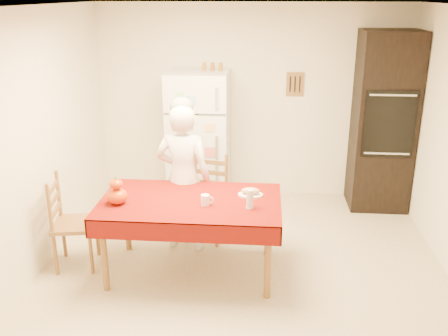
# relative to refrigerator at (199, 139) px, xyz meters

# --- Properties ---
(floor) EXTENTS (4.50, 4.50, 0.00)m
(floor) POSITION_rel_refrigerator_xyz_m (0.65, -1.88, -0.85)
(floor) COLOR tan
(floor) RESTS_ON ground
(room_shell) EXTENTS (4.02, 4.52, 2.51)m
(room_shell) POSITION_rel_refrigerator_xyz_m (0.65, -1.88, 0.77)
(room_shell) COLOR beige
(room_shell) RESTS_ON ground
(refrigerator) EXTENTS (0.75, 0.74, 1.70)m
(refrigerator) POSITION_rel_refrigerator_xyz_m (0.00, 0.00, 0.00)
(refrigerator) COLOR white
(refrigerator) RESTS_ON floor
(oven_cabinet) EXTENTS (0.70, 0.62, 2.20)m
(oven_cabinet) POSITION_rel_refrigerator_xyz_m (2.28, 0.05, 0.25)
(oven_cabinet) COLOR black
(oven_cabinet) RESTS_ON floor
(dining_table) EXTENTS (1.70, 1.00, 0.76)m
(dining_table) POSITION_rel_refrigerator_xyz_m (0.15, -1.77, -0.16)
(dining_table) COLOR brown
(dining_table) RESTS_ON floor
(chair_far) EXTENTS (0.50, 0.48, 0.95)m
(chair_far) POSITION_rel_refrigerator_xyz_m (0.22, -0.99, -0.34)
(chair_far) COLOR brown
(chair_far) RESTS_ON floor
(chair_left) EXTENTS (0.46, 0.48, 0.95)m
(chair_left) POSITION_rel_refrigerator_xyz_m (-1.08, -1.75, -0.34)
(chair_left) COLOR brown
(chair_left) RESTS_ON floor
(seated_woman) EXTENTS (0.62, 0.45, 1.58)m
(seated_woman) POSITION_rel_refrigerator_xyz_m (0.00, -1.27, -0.06)
(seated_woman) COLOR white
(seated_woman) RESTS_ON floor
(coffee_mug) EXTENTS (0.08, 0.08, 0.10)m
(coffee_mug) POSITION_rel_refrigerator_xyz_m (0.30, -1.88, -0.04)
(coffee_mug) COLOR white
(coffee_mug) RESTS_ON dining_table
(pumpkin_lower) EXTENTS (0.19, 0.19, 0.15)m
(pumpkin_lower) POSITION_rel_refrigerator_xyz_m (-0.51, -1.91, -0.02)
(pumpkin_lower) COLOR #E63C05
(pumpkin_lower) RESTS_ON dining_table
(pumpkin_upper) EXTENTS (0.12, 0.12, 0.09)m
(pumpkin_upper) POSITION_rel_refrigerator_xyz_m (-0.51, -1.91, 0.10)
(pumpkin_upper) COLOR #EA5505
(pumpkin_upper) RESTS_ON pumpkin_lower
(wine_glass) EXTENTS (0.07, 0.07, 0.18)m
(wine_glass) POSITION_rel_refrigerator_xyz_m (0.71, -1.91, -0.00)
(wine_glass) COLOR silver
(wine_glass) RESTS_ON dining_table
(bread_plate) EXTENTS (0.24, 0.24, 0.02)m
(bread_plate) POSITION_rel_refrigerator_xyz_m (0.71, -1.62, -0.08)
(bread_plate) COLOR white
(bread_plate) RESTS_ON dining_table
(bread_loaf) EXTENTS (0.18, 0.10, 0.06)m
(bread_loaf) POSITION_rel_refrigerator_xyz_m (0.71, -1.62, -0.04)
(bread_loaf) COLOR #A1754F
(bread_loaf) RESTS_ON bread_plate
(spice_jar_left) EXTENTS (0.05, 0.05, 0.10)m
(spice_jar_left) POSITION_rel_refrigerator_xyz_m (0.08, 0.05, 0.90)
(spice_jar_left) COLOR #93621A
(spice_jar_left) RESTS_ON refrigerator
(spice_jar_mid) EXTENTS (0.05, 0.05, 0.10)m
(spice_jar_mid) POSITION_rel_refrigerator_xyz_m (0.18, 0.05, 0.90)
(spice_jar_mid) COLOR brown
(spice_jar_mid) RESTS_ON refrigerator
(spice_jar_right) EXTENTS (0.05, 0.05, 0.10)m
(spice_jar_right) POSITION_rel_refrigerator_xyz_m (0.27, 0.05, 0.90)
(spice_jar_right) COLOR #8B5819
(spice_jar_right) RESTS_ON refrigerator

